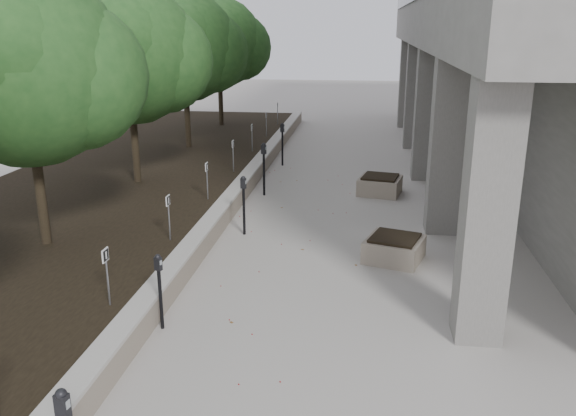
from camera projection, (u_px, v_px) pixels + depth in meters
The scene contains 21 objects.
ground at pixel (249, 354), 8.76m from camera, with size 90.00×90.00×0.00m, color #A59F97.
retaining_wall at pixel (247, 181), 17.43m from camera, with size 0.39×26.00×0.50m, color gray, non-canonical shape.
planting_bed at pixel (129, 178), 17.91m from camera, with size 7.00×26.00×0.40m, color black.
crabapple_tree_2 at pixel (30, 109), 11.27m from camera, with size 4.60×4.00×5.44m, color #1F4A1C, non-canonical shape.
crabapple_tree_3 at pixel (130, 84), 16.00m from camera, with size 4.60×4.00×5.44m, color #1F4A1C, non-canonical shape.
crabapple_tree_4 at pixel (185, 70), 20.73m from camera, with size 4.60×4.00×5.44m, color #1F4A1C, non-canonical shape.
crabapple_tree_5 at pixel (219, 62), 25.47m from camera, with size 4.60×4.00×5.44m, color #1F4A1C, non-canonical shape.
parking_sign_2 at pixel (107, 277), 9.26m from camera, with size 0.04×0.22×0.96m, color black, non-canonical shape.
parking_sign_3 at pixel (169, 218), 12.10m from camera, with size 0.04×0.22×0.96m, color black, non-canonical shape.
parking_sign_4 at pixel (207, 181), 14.94m from camera, with size 0.04×0.22×0.96m, color black, non-canonical shape.
parking_sign_5 at pixel (233, 156), 17.78m from camera, with size 0.04×0.22×0.96m, color black, non-canonical shape.
parking_sign_6 at pixel (252, 138), 20.62m from camera, with size 0.04×0.22×0.96m, color black, non-canonical shape.
parking_sign_7 at pixel (266, 124), 23.46m from camera, with size 0.04×0.22×0.96m, color black, non-canonical shape.
parking_sign_8 at pixel (278, 113), 26.30m from camera, with size 0.04×0.22×0.96m, color black, non-canonical shape.
parking_meter_2 at pixel (160, 292), 9.31m from camera, with size 0.13×0.09×1.28m, color black, non-canonical shape.
parking_meter_3 at pixel (244, 205), 13.54m from camera, with size 0.14×0.10×1.40m, color black, non-canonical shape.
parking_meter_4 at pixel (264, 169), 16.66m from camera, with size 0.15×0.11×1.52m, color black, non-canonical shape.
parking_meter_5 at pixel (282, 144), 20.23m from camera, with size 0.15×0.10×1.47m, color black, non-canonical shape.
planter_front at pixel (394, 248), 12.19m from camera, with size 1.09×1.09×0.51m, color gray, non-canonical shape.
planter_back at pixel (380, 185), 16.96m from camera, with size 1.14×1.14×0.53m, color gray, non-canonical shape.
berry_scatter at pixel (287, 238), 13.50m from camera, with size 3.30×14.10×0.02m, color #930A0B, non-canonical shape.
Camera 1 is at (1.58, -7.57, 4.67)m, focal length 36.87 mm.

